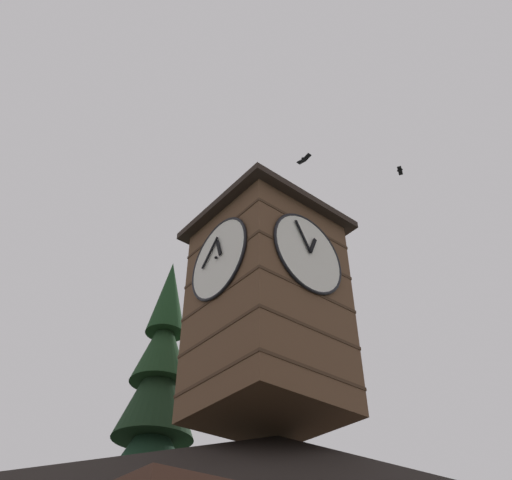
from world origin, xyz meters
name	(u,v)px	position (x,y,z in m)	size (l,w,h in m)	color
clock_tower	(267,296)	(-0.84, 0.13, 11.03)	(4.63, 4.63, 9.56)	brown
flying_bird_high	(400,170)	(-5.92, 2.95, 17.93)	(0.54, 0.41, 0.14)	black
flying_bird_low	(304,159)	(-2.77, 0.44, 18.54)	(0.28, 0.73, 0.16)	black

